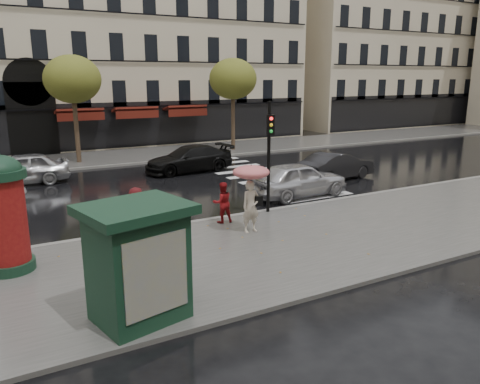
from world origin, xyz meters
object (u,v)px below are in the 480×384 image
woman_red (222,202)px  car_far_silver (19,169)px  woman_umbrella (251,187)px  traffic_light (269,146)px  morris_column (4,210)px  man_burgundy (137,216)px  newsstand (138,261)px  car_black (189,159)px  car_silver (298,179)px  car_darkgrey (337,166)px

woman_red → car_far_silver: bearing=-54.7°
woman_umbrella → traffic_light: traffic_light is taller
woman_umbrella → morris_column: bearing=177.4°
man_burgundy → morris_column: (-3.72, -0.32, 0.81)m
woman_umbrella → car_far_silver: 13.92m
newsstand → car_far_silver: newsstand is taller
newsstand → car_black: 17.12m
morris_column → newsstand: bearing=-61.3°
newsstand → car_silver: newsstand is taller
car_darkgrey → car_black: bearing=39.6°
car_black → man_burgundy: bearing=-33.7°
traffic_light → car_far_silver: bearing=127.7°
woman_red → car_darkgrey: bearing=-148.1°
morris_column → car_silver: (12.08, 3.26, -1.05)m
woman_umbrella → car_black: bearing=77.7°
traffic_light → car_far_silver: size_ratio=0.91×
morris_column → newsstand: 4.93m
car_silver → car_black: 8.03m
woman_red → traffic_light: bearing=-165.1°
car_darkgrey → man_burgundy: bearing=104.4°
man_burgundy → car_darkgrey: (12.38, 5.01, -0.32)m
newsstand → car_far_silver: (-1.22, 16.32, -0.65)m
morris_column → car_black: (9.97, 11.01, -1.11)m
woman_red → car_far_silver: 12.45m
man_burgundy → newsstand: bearing=78.7°
car_black → car_far_silver: bearing=-99.9°
car_silver → traffic_light: bearing=121.8°
woman_umbrella → woman_red: woman_umbrella is taller
traffic_light → car_silver: bearing=33.9°
car_far_silver → man_burgundy: bearing=11.5°
newsstand → car_far_silver: 16.38m
car_silver → morris_column: bearing=103.1°
woman_umbrella → car_black: (2.47, 11.35, -0.96)m
woman_red → car_silver: woman_red is taller
woman_umbrella → car_darkgrey: (8.59, 5.67, -0.97)m
man_burgundy → morris_column: morris_column is taller
woman_red → newsstand: (-4.77, -5.40, 0.58)m
woman_red → car_silver: (4.96, 2.17, -0.07)m
woman_red → morris_column: morris_column is taller
man_burgundy → newsstand: (-1.36, -4.63, 0.41)m
woman_red → newsstand: size_ratio=0.58×
car_black → car_far_silver: 8.89m
woman_umbrella → traffic_light: bearing=43.9°
traffic_light → car_darkgrey: 8.08m
newsstand → car_darkgrey: (13.73, 9.64, -0.73)m
woman_umbrella → car_black: size_ratio=0.47×
car_silver → car_far_silver: car_far_silver is taller
woman_umbrella → man_burgundy: woman_umbrella is taller
woman_umbrella → car_far_silver: (-6.36, 12.35, -0.89)m
car_black → woman_umbrella: bearing=-15.6°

